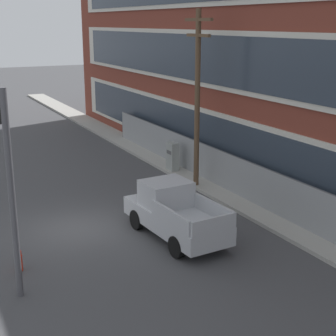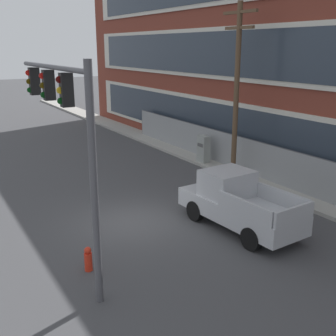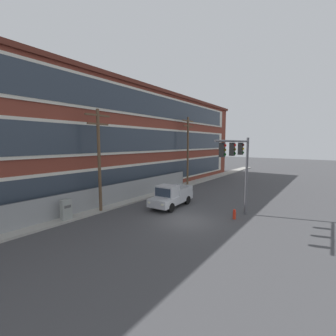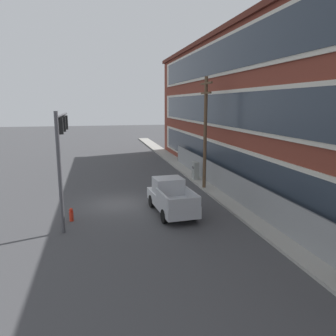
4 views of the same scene
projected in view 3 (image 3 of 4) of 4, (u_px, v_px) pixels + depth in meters
The scene contains 10 objects.
ground_plane at pixel (186, 221), 16.95m from camera, with size 160.00×160.00×0.00m, color #424244.
sidewalk_building_side at pixel (118, 204), 21.47m from camera, with size 80.00×1.77×0.16m, color #9E9B93.
brick_mill_building at pixel (96, 140), 25.60m from camera, with size 53.34×10.11×12.40m.
chain_link_fence at pixel (105, 196), 20.55m from camera, with size 26.41×0.06×1.99m.
traffic_signal_mast at pixel (239, 160), 16.51m from camera, with size 6.26×0.43×6.31m.
pickup_truck_silver at pixel (171, 196), 20.69m from camera, with size 5.21×2.28×2.09m.
utility_pole_near_corner at pixel (99, 157), 18.61m from camera, with size 2.35×0.26×8.63m.
utility_pole_midblock at pixel (188, 148), 30.57m from camera, with size 2.64×0.26×9.34m.
electrical_cabinet at pixel (66, 211), 16.81m from camera, with size 0.73×0.48×1.68m.
fire_hydrant at pixel (234, 214), 17.42m from camera, with size 0.24×0.24×0.78m.
Camera 3 is at (-14.01, -8.63, 5.89)m, focal length 24.00 mm.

